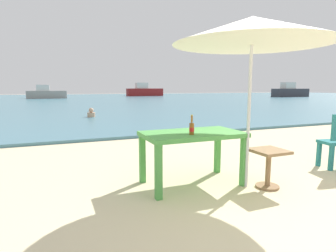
{
  "coord_description": "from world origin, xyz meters",
  "views": [
    {
      "loc": [
        -2.46,
        -2.17,
        1.38
      ],
      "look_at": [
        -0.35,
        3.0,
        0.6
      ],
      "focal_mm": 29.35,
      "sensor_mm": 36.0,
      "label": 1
    }
  ],
  "objects": [
    {
      "name": "boat_barge",
      "position": [
        -3.45,
        34.23,
        0.66
      ],
      "size": [
        4.45,
        1.21,
        1.62
      ],
      "color": "gray",
      "rests_on": "sea_water"
    },
    {
      "name": "boat_cargo_ship",
      "position": [
        28.42,
        27.56,
        0.81
      ],
      "size": [
        5.59,
        1.52,
        2.03
      ],
      "color": "#38383F",
      "rests_on": "sea_water"
    },
    {
      "name": "sea_water",
      "position": [
        0.0,
        30.0,
        0.04
      ],
      "size": [
        120.0,
        50.0,
        0.08
      ],
      "primitive_type": "cube",
      "color": "teal",
      "rests_on": "ground_plane"
    },
    {
      "name": "picnic_table_green",
      "position": [
        -0.69,
        1.24,
        0.65
      ],
      "size": [
        1.4,
        0.8,
        0.76
      ],
      "color": "#4C9E47",
      "rests_on": "ground_plane"
    },
    {
      "name": "boat_ferry",
      "position": [
        10.53,
        39.39,
        0.81
      ],
      "size": [
        5.62,
        1.53,
        2.04
      ],
      "color": "maroon",
      "rests_on": "sea_water"
    },
    {
      "name": "patio_umbrella",
      "position": [
        -0.03,
        0.86,
        2.12
      ],
      "size": [
        2.1,
        2.1,
        2.3
      ],
      "color": "silver",
      "rests_on": "ground_plane"
    },
    {
      "name": "ground_plane",
      "position": [
        0.0,
        0.0,
        0.0
      ],
      "size": [
        120.0,
        120.0,
        0.0
      ],
      "primitive_type": "plane",
      "color": "beige"
    },
    {
      "name": "beer_bottle_amber",
      "position": [
        -0.79,
        1.07,
        0.85
      ],
      "size": [
        0.07,
        0.07,
        0.26
      ],
      "color": "brown",
      "rests_on": "picnic_table_green"
    },
    {
      "name": "side_table_wood",
      "position": [
        0.22,
        0.71,
        0.35
      ],
      "size": [
        0.44,
        0.44,
        0.54
      ],
      "color": "olive",
      "rests_on": "ground_plane"
    },
    {
      "name": "swimmer_person",
      "position": [
        -1.01,
        10.42,
        0.24
      ],
      "size": [
        0.34,
        0.34,
        0.41
      ],
      "color": "tan",
      "rests_on": "sea_water"
    }
  ]
}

